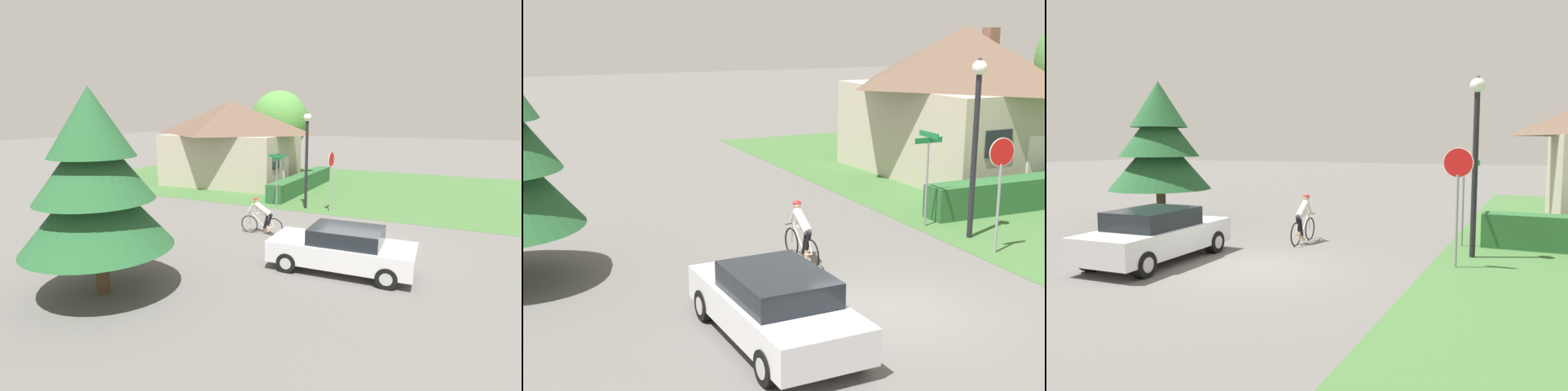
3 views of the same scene
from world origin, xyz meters
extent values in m
plane|color=#5B5956|center=(0.00, 0.00, 0.00)|extent=(140.00, 140.00, 0.00)
cube|color=#3D6633|center=(11.90, 4.00, 0.01)|extent=(16.00, 36.00, 0.01)
cube|color=#B2A893|center=(9.98, 10.90, 1.69)|extent=(6.70, 8.22, 3.38)
pyramid|color=brown|center=(9.98, 10.90, 4.50)|extent=(7.24, 8.88, 2.23)
cube|color=silver|center=(10.15, 6.90, 1.00)|extent=(0.90, 0.10, 2.00)
cube|color=black|center=(8.38, 6.82, 1.86)|extent=(1.10, 0.11, 0.90)
cube|color=brown|center=(11.85, 11.78, 5.12)|extent=(0.52, 0.52, 0.80)
cube|color=#285B2D|center=(9.24, 5.40, 0.51)|extent=(8.83, 0.90, 1.02)
cube|color=silver|center=(-2.70, -0.37, 0.60)|extent=(1.97, 4.41, 0.65)
cube|color=black|center=(-2.69, -0.51, 1.16)|extent=(1.68, 2.18, 0.47)
cylinder|color=black|center=(-3.54, 1.08, 0.31)|extent=(0.32, 0.63, 0.62)
cylinder|color=#ADADB2|center=(-3.54, 1.08, 0.31)|extent=(0.32, 0.37, 0.36)
cylinder|color=black|center=(-1.96, 1.14, 0.31)|extent=(0.32, 0.63, 0.62)
cylinder|color=#ADADB2|center=(-1.96, 1.14, 0.31)|extent=(0.32, 0.37, 0.36)
cylinder|color=black|center=(-3.43, -1.87, 0.31)|extent=(0.32, 0.63, 0.62)
cylinder|color=#ADADB2|center=(-3.43, -1.87, 0.31)|extent=(0.32, 0.37, 0.36)
cylinder|color=black|center=(-1.85, -1.81, 0.31)|extent=(0.32, 0.63, 0.62)
cylinder|color=#ADADB2|center=(-1.85, -1.81, 0.31)|extent=(0.32, 0.37, 0.36)
torus|color=black|center=(-0.29, 2.99, 0.35)|extent=(0.06, 0.74, 0.73)
torus|color=black|center=(-0.32, 4.09, 0.35)|extent=(0.06, 0.74, 0.73)
cylinder|color=beige|center=(-0.30, 3.27, 0.51)|extent=(0.04, 0.19, 0.58)
cylinder|color=beige|center=(-0.31, 3.67, 0.54)|extent=(0.05, 0.68, 0.66)
cylinder|color=beige|center=(-0.31, 3.60, 0.83)|extent=(0.06, 0.81, 0.10)
cylinder|color=beige|center=(-0.29, 3.17, 0.29)|extent=(0.05, 0.36, 0.16)
cylinder|color=beige|center=(-0.29, 3.09, 0.57)|extent=(0.04, 0.23, 0.46)
cylinder|color=beige|center=(-0.32, 4.05, 0.60)|extent=(0.04, 0.12, 0.52)
cylinder|color=black|center=(-0.32, 4.00, 0.86)|extent=(0.44, 0.04, 0.02)
ellipsoid|color=black|center=(-0.29, 3.19, 0.81)|extent=(0.09, 0.20, 0.05)
cylinder|color=black|center=(-0.30, 3.19, 0.63)|extent=(0.12, 0.26, 0.48)
cylinder|color=black|center=(-0.30, 3.35, 0.55)|extent=(0.12, 0.26, 0.64)
cylinder|color=tan|center=(-0.30, 3.26, 0.26)|extent=(0.08, 0.08, 0.30)
cylinder|color=tan|center=(-0.25, 3.42, 0.16)|extent=(0.17, 0.08, 0.21)
cylinder|color=silver|center=(-0.30, 3.50, 1.05)|extent=(0.24, 0.73, 0.57)
cylinder|color=silver|center=(-0.31, 3.76, 1.04)|extent=(0.08, 0.26, 0.36)
cylinder|color=silver|center=(-0.31, 4.04, 1.04)|extent=(0.08, 0.26, 0.36)
sphere|color=tan|center=(-0.31, 3.80, 1.38)|extent=(0.19, 0.19, 0.19)
ellipsoid|color=red|center=(-0.31, 3.80, 1.43)|extent=(0.22, 0.18, 0.12)
cylinder|color=gray|center=(4.52, 2.17, 1.16)|extent=(0.07, 0.07, 2.31)
cylinder|color=red|center=(4.52, 2.17, 2.61)|extent=(0.69, 0.07, 0.69)
cylinder|color=silver|center=(4.52, 2.17, 2.61)|extent=(0.74, 0.06, 0.74)
cylinder|color=black|center=(4.76, 3.52, 2.21)|extent=(0.15, 0.15, 4.42)
sphere|color=white|center=(4.76, 3.52, 4.59)|extent=(0.39, 0.39, 0.39)
cone|color=black|center=(4.76, 3.52, 4.79)|extent=(0.24, 0.24, 0.16)
cylinder|color=gray|center=(4.29, 4.95, 1.22)|extent=(0.06, 0.06, 2.45)
cube|color=#197238|center=(4.29, 4.95, 2.51)|extent=(0.90, 0.03, 0.16)
cube|color=#197238|center=(4.29, 4.95, 2.67)|extent=(0.03, 0.90, 0.16)
cylinder|color=#4C3823|center=(-7.13, 4.98, 0.65)|extent=(0.35, 0.35, 1.31)
cone|color=#23562D|center=(-7.13, 4.98, 2.47)|extent=(3.89, 3.89, 2.32)
cone|color=#23562D|center=(-7.13, 4.98, 3.61)|extent=(3.04, 3.04, 2.04)
cone|color=#23562D|center=(-7.13, 4.98, 4.59)|extent=(2.18, 2.18, 1.76)
cylinder|color=#4C3823|center=(15.20, 9.62, 1.13)|extent=(0.36, 0.36, 2.27)
ellipsoid|color=#4C893D|center=(15.20, 9.62, 4.17)|extent=(4.48, 4.48, 4.70)
camera|label=1|loc=(-14.50, -3.44, 4.81)|focal=28.00mm
camera|label=2|loc=(-7.57, -11.82, 5.77)|focal=50.00mm
camera|label=3|loc=(6.32, -10.63, 3.05)|focal=35.00mm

